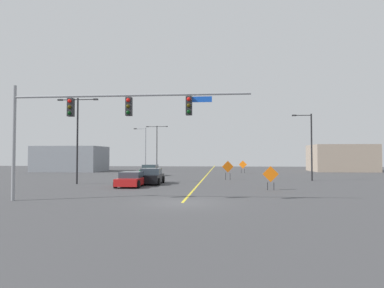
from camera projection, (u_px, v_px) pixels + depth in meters
The scene contains 15 objects.
ground at pixel (182, 203), 18.94m from camera, with size 131.23×131.23×0.00m, color #444447.
road_centre_stripe at pixel (209, 172), 55.22m from camera, with size 0.16×72.91×0.01m.
traffic_signal_assembly at pixel (98, 114), 19.55m from camera, with size 13.84×0.44×6.74m.
street_lamp_near_left at pixel (144, 147), 55.04m from camera, with size 2.01×0.24×7.14m.
street_lamp_far_right at pixel (310, 143), 35.85m from camera, with size 2.06×0.24×7.04m.
street_lamp_mid_left at pixel (77, 133), 31.73m from camera, with size 3.86×0.24×8.00m.
street_lamp_near_right at pixel (157, 143), 64.83m from camera, with size 4.17×0.24×8.33m.
construction_sign_right_lane at pixel (243, 165), 51.00m from camera, with size 1.20×0.34×1.92m.
construction_sign_median_far at pixel (228, 168), 37.16m from camera, with size 1.25×0.35×2.07m.
construction_sign_left_lane at pixel (271, 175), 25.97m from camera, with size 1.23×0.06×1.83m.
car_black_near at pixel (151, 177), 31.77m from camera, with size 2.24×4.42×1.44m.
car_green_passing at pixel (150, 170), 44.55m from camera, with size 2.18×3.81×1.47m.
car_red_far at pixel (131, 180), 28.87m from camera, with size 2.17×3.96×1.26m.
roadside_building_west at pixel (71, 159), 57.68m from camera, with size 10.77×7.61×4.20m.
roadside_building_east at pixel (341, 158), 57.61m from camera, with size 9.81×7.77×4.47m.
Camera 1 is at (2.29, -18.92, 2.61)m, focal length 31.99 mm.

